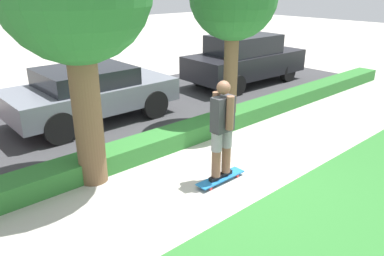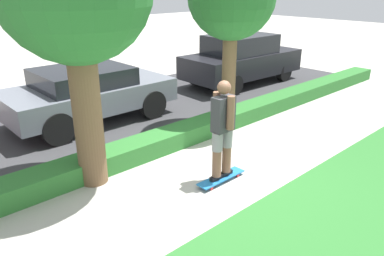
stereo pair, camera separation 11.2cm
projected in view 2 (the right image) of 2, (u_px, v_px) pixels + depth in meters
ground_plane at (215, 178)px, 6.68m from camera, size 60.00×60.00×0.00m
street_asphalt at (97, 119)px, 9.56m from camera, size 18.63×5.00×0.01m
hedge_row at (159, 142)px, 7.71m from camera, size 18.63×0.60×0.37m
skateboard at (221, 178)px, 6.55m from camera, size 0.99×0.24×0.08m
skater_person at (223, 128)px, 6.21m from camera, size 0.50×0.45×1.73m
parked_car_middle at (88, 92)px, 9.19m from camera, size 4.05×2.06×1.35m
parked_car_rear at (241, 59)px, 12.63m from camera, size 4.32×1.93×1.65m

